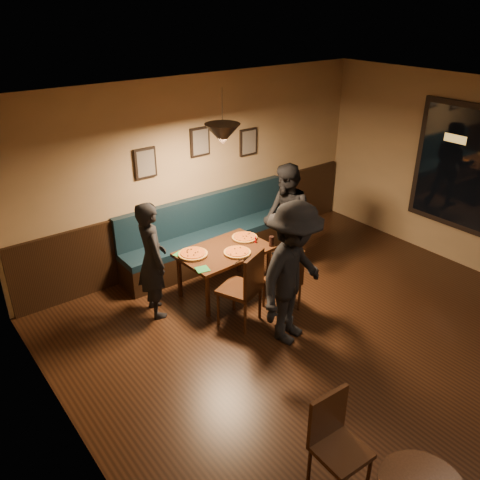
{
  "coord_description": "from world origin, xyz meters",
  "views": [
    {
      "loc": [
        -3.87,
        -2.54,
        3.76
      ],
      "look_at": [
        -0.4,
        1.99,
        0.95
      ],
      "focal_mm": 37.23,
      "sensor_mm": 36.0,
      "label": 1
    }
  ],
  "objects_px": {
    "chair_near_right": "(282,280)",
    "diner_right": "(286,218)",
    "dining_table": "(225,271)",
    "tabasco_bottle": "(256,239)",
    "diner_left": "(152,260)",
    "booth_bench": "(213,232)",
    "soda_glass": "(271,241)",
    "cafe_chair_far": "(341,449)",
    "diner_front": "(293,274)",
    "chair_near_left": "(239,287)"
  },
  "relations": [
    {
      "from": "dining_table",
      "to": "chair_near_left",
      "type": "height_order",
      "value": "chair_near_left"
    },
    {
      "from": "booth_bench",
      "to": "soda_glass",
      "type": "distance_m",
      "value": 1.19
    },
    {
      "from": "booth_bench",
      "to": "chair_near_right",
      "type": "height_order",
      "value": "booth_bench"
    },
    {
      "from": "diner_left",
      "to": "booth_bench",
      "type": "bearing_deg",
      "value": -52.86
    },
    {
      "from": "diner_right",
      "to": "soda_glass",
      "type": "bearing_deg",
      "value": -36.41
    },
    {
      "from": "booth_bench",
      "to": "chair_near_left",
      "type": "distance_m",
      "value": 1.69
    },
    {
      "from": "chair_near_left",
      "to": "soda_glass",
      "type": "height_order",
      "value": "chair_near_left"
    },
    {
      "from": "diner_left",
      "to": "diner_front",
      "type": "xyz_separation_m",
      "value": [
        1.03,
        -1.47,
        0.11
      ]
    },
    {
      "from": "diner_left",
      "to": "diner_front",
      "type": "height_order",
      "value": "diner_front"
    },
    {
      "from": "booth_bench",
      "to": "diner_left",
      "type": "distance_m",
      "value": 1.6
    },
    {
      "from": "chair_near_right",
      "to": "diner_left",
      "type": "height_order",
      "value": "diner_left"
    },
    {
      "from": "chair_near_right",
      "to": "soda_glass",
      "type": "bearing_deg",
      "value": 67.3
    },
    {
      "from": "booth_bench",
      "to": "dining_table",
      "type": "bearing_deg",
      "value": -114.75
    },
    {
      "from": "chair_near_right",
      "to": "cafe_chair_far",
      "type": "distance_m",
      "value": 2.72
    },
    {
      "from": "chair_near_left",
      "to": "diner_right",
      "type": "xyz_separation_m",
      "value": [
        1.42,
        0.72,
        0.3
      ]
    },
    {
      "from": "booth_bench",
      "to": "diner_left",
      "type": "relative_size",
      "value": 1.93
    },
    {
      "from": "booth_bench",
      "to": "dining_table",
      "type": "xyz_separation_m",
      "value": [
        -0.4,
        -0.86,
        -0.17
      ]
    },
    {
      "from": "diner_right",
      "to": "cafe_chair_far",
      "type": "xyz_separation_m",
      "value": [
        -2.22,
        -3.14,
        -0.36
      ]
    },
    {
      "from": "booth_bench",
      "to": "chair_near_left",
      "type": "height_order",
      "value": "chair_near_left"
    },
    {
      "from": "chair_near_right",
      "to": "diner_front",
      "type": "height_order",
      "value": "diner_front"
    },
    {
      "from": "chair_near_right",
      "to": "diner_right",
      "type": "bearing_deg",
      "value": 48.23
    },
    {
      "from": "cafe_chair_far",
      "to": "booth_bench",
      "type": "bearing_deg",
      "value": -108.07
    },
    {
      "from": "soda_glass",
      "to": "chair_near_left",
      "type": "bearing_deg",
      "value": -155.26
    },
    {
      "from": "chair_near_right",
      "to": "cafe_chair_far",
      "type": "relative_size",
      "value": 0.97
    },
    {
      "from": "diner_left",
      "to": "dining_table",
      "type": "bearing_deg",
      "value": -88.08
    },
    {
      "from": "dining_table",
      "to": "chair_near_right",
      "type": "bearing_deg",
      "value": -68.97
    },
    {
      "from": "chair_near_left",
      "to": "diner_front",
      "type": "xyz_separation_m",
      "value": [
        0.29,
        -0.63,
        0.38
      ]
    },
    {
      "from": "diner_front",
      "to": "diner_right",
      "type": "bearing_deg",
      "value": 32.15
    },
    {
      "from": "chair_near_right",
      "to": "diner_right",
      "type": "height_order",
      "value": "diner_right"
    },
    {
      "from": "soda_glass",
      "to": "chair_near_right",
      "type": "bearing_deg",
      "value": -114.89
    },
    {
      "from": "chair_near_left",
      "to": "cafe_chair_far",
      "type": "relative_size",
      "value": 1.12
    },
    {
      "from": "diner_left",
      "to": "diner_front",
      "type": "distance_m",
      "value": 1.8
    },
    {
      "from": "diner_left",
      "to": "tabasco_bottle",
      "type": "relative_size",
      "value": 13.89
    },
    {
      "from": "booth_bench",
      "to": "cafe_chair_far",
      "type": "bearing_deg",
      "value": -110.35
    },
    {
      "from": "dining_table",
      "to": "cafe_chair_far",
      "type": "bearing_deg",
      "value": -112.21
    },
    {
      "from": "booth_bench",
      "to": "diner_left",
      "type": "height_order",
      "value": "diner_left"
    },
    {
      "from": "dining_table",
      "to": "chair_near_left",
      "type": "relative_size",
      "value": 1.21
    },
    {
      "from": "diner_left",
      "to": "cafe_chair_far",
      "type": "relative_size",
      "value": 1.71
    },
    {
      "from": "dining_table",
      "to": "chair_near_right",
      "type": "height_order",
      "value": "chair_near_right"
    },
    {
      "from": "diner_right",
      "to": "chair_near_left",
      "type": "bearing_deg",
      "value": -39.55
    },
    {
      "from": "chair_near_right",
      "to": "diner_left",
      "type": "distance_m",
      "value": 1.69
    },
    {
      "from": "booth_bench",
      "to": "diner_right",
      "type": "height_order",
      "value": "diner_right"
    },
    {
      "from": "diner_front",
      "to": "cafe_chair_far",
      "type": "distance_m",
      "value": 2.14
    },
    {
      "from": "diner_left",
      "to": "diner_front",
      "type": "bearing_deg",
      "value": -134.6
    },
    {
      "from": "diner_front",
      "to": "booth_bench",
      "type": "bearing_deg",
      "value": 62.15
    },
    {
      "from": "booth_bench",
      "to": "tabasco_bottle",
      "type": "distance_m",
      "value": 0.98
    },
    {
      "from": "soda_glass",
      "to": "tabasco_bottle",
      "type": "relative_size",
      "value": 1.29
    },
    {
      "from": "dining_table",
      "to": "tabasco_bottle",
      "type": "height_order",
      "value": "tabasco_bottle"
    },
    {
      "from": "cafe_chair_far",
      "to": "tabasco_bottle",
      "type": "bearing_deg",
      "value": -114.91
    },
    {
      "from": "booth_bench",
      "to": "chair_near_right",
      "type": "relative_size",
      "value": 3.4
    }
  ]
}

